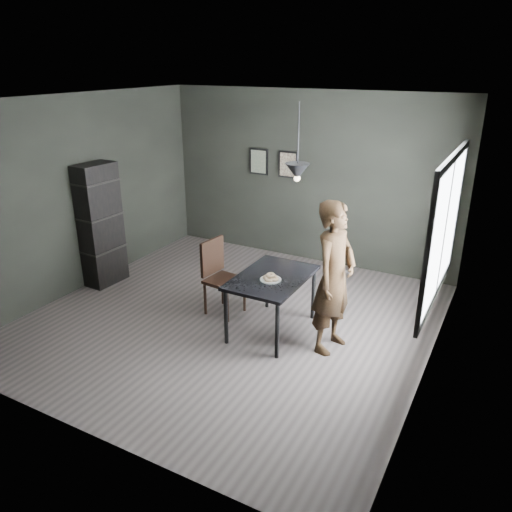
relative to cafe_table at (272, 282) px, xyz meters
The scene contains 13 objects.
ground 0.90m from the cafe_table, behind, with size 5.00×5.00×0.00m, color #3B3533.
back_wall 2.67m from the cafe_table, 103.50° to the left, with size 5.00×0.10×2.80m, color black.
ceiling 2.21m from the cafe_table, behind, with size 5.00×5.00×0.02m.
window_assembly 2.10m from the cafe_table, ahead, with size 0.04×1.96×1.56m.
cafe_table is the anchor object (origin of this frame).
white_plate 0.16m from the cafe_table, 70.68° to the right, with size 0.23×0.23×0.01m, color white.
donut_pile 0.18m from the cafe_table, 70.68° to the right, with size 0.20×0.20×0.08m.
woman 0.83m from the cafe_table, ahead, with size 0.66×0.43×1.81m, color black.
wood_chair 0.87m from the cafe_table, behind, with size 0.49×0.49×1.02m.
shelf_unit 2.93m from the cafe_table, behind, with size 0.35×0.61×1.84m, color black.
pendant_lamp 1.41m from the cafe_table, 21.80° to the left, with size 0.28×0.28×0.86m.
framed_print_left 3.03m from the cafe_table, 121.30° to the left, with size 0.34×0.04×0.44m.
framed_print_right 2.80m from the cafe_table, 111.06° to the left, with size 0.34×0.04×0.44m.
Camera 1 is at (3.07, -5.00, 3.23)m, focal length 35.00 mm.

